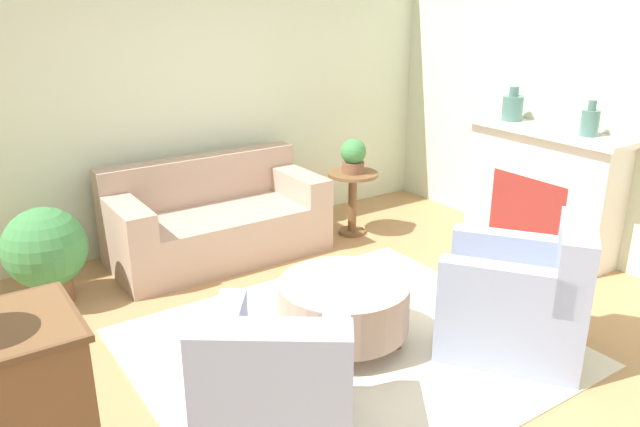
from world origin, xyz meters
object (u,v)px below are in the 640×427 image
(vase_mantel_far, at_px, (590,122))
(potted_plant_floor, at_px, (45,251))
(couch, at_px, (216,221))
(side_table, at_px, (353,193))
(armchair_right, at_px, (520,301))
(ottoman_table, at_px, (344,305))
(vase_mantel_near, at_px, (513,107))
(armchair_left, at_px, (279,398))
(potted_plant_on_side_table, at_px, (353,155))

(vase_mantel_far, bearing_deg, potted_plant_floor, 155.98)
(couch, distance_m, side_table, 1.33)
(potted_plant_floor, bearing_deg, vase_mantel_far, -24.02)
(armchair_right, bearing_deg, ottoman_table, 141.85)
(armchair_right, height_order, potted_plant_floor, armchair_right)
(vase_mantel_near, bearing_deg, potted_plant_floor, 166.18)
(armchair_left, distance_m, vase_mantel_far, 3.48)
(vase_mantel_near, distance_m, potted_plant_floor, 4.07)
(ottoman_table, distance_m, side_table, 2.02)
(potted_plant_on_side_table, bearing_deg, vase_mantel_near, -36.14)
(armchair_right, distance_m, vase_mantel_near, 2.27)
(ottoman_table, distance_m, vase_mantel_near, 2.69)
(potted_plant_on_side_table, distance_m, potted_plant_floor, 2.75)
(armchair_left, distance_m, ottoman_table, 1.14)
(side_table, bearing_deg, couch, 168.37)
(ottoman_table, distance_m, potted_plant_floor, 2.24)
(armchair_right, relative_size, vase_mantel_far, 3.85)
(potted_plant_on_side_table, height_order, potted_plant_floor, potted_plant_on_side_table)
(side_table, xyz_separation_m, potted_plant_on_side_table, (0.00, -0.00, 0.37))
(couch, distance_m, potted_plant_floor, 1.44)
(armchair_left, distance_m, potted_plant_on_side_table, 3.16)
(armchair_left, distance_m, side_table, 3.13)
(armchair_right, relative_size, vase_mantel_near, 3.67)
(armchair_left, xyz_separation_m, ottoman_table, (0.90, 0.69, -0.07))
(side_table, height_order, potted_plant_floor, potted_plant_floor)
(potted_plant_on_side_table, bearing_deg, couch, 168.37)
(armchair_left, height_order, ottoman_table, armchair_left)
(potted_plant_on_side_table, bearing_deg, ottoman_table, -128.60)
(side_table, bearing_deg, potted_plant_floor, 177.58)
(side_table, relative_size, vase_mantel_far, 2.12)
(vase_mantel_near, bearing_deg, vase_mantel_far, -90.00)
(armchair_left, height_order, side_table, armchair_left)
(vase_mantel_near, xyz_separation_m, potted_plant_floor, (-3.87, 0.95, -0.81))
(couch, relative_size, vase_mantel_near, 6.07)
(couch, xyz_separation_m, ottoman_table, (0.04, -1.84, -0.02))
(ottoman_table, height_order, side_table, side_table)
(armchair_left, xyz_separation_m, side_table, (2.16, 2.27, 0.06))
(armchair_left, height_order, vase_mantel_far, vase_mantel_far)
(vase_mantel_far, xyz_separation_m, potted_plant_floor, (-3.87, 1.73, -0.81))
(armchair_right, bearing_deg, vase_mantel_near, 43.26)
(vase_mantel_near, height_order, vase_mantel_far, vase_mantel_near)
(potted_plant_on_side_table, bearing_deg, armchair_left, -133.56)
(side_table, bearing_deg, vase_mantel_near, -36.14)
(armchair_left, bearing_deg, couch, 71.28)
(couch, xyz_separation_m, vase_mantel_near, (2.45, -1.11, 0.92))
(armchair_right, height_order, side_table, armchair_right)
(armchair_left, xyz_separation_m, vase_mantel_near, (3.31, 1.43, 0.88))
(side_table, bearing_deg, vase_mantel_far, -54.55)
(vase_mantel_near, height_order, potted_plant_on_side_table, vase_mantel_near)
(vase_mantel_far, xyz_separation_m, potted_plant_on_side_table, (-1.15, 1.61, -0.45))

